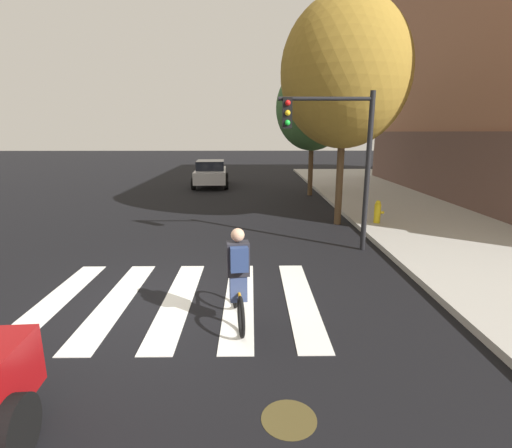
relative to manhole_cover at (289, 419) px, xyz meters
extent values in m
plane|color=black|center=(-2.34, 3.14, 0.00)|extent=(120.00, 120.00, 0.00)
cube|color=silver|center=(-4.22, 3.14, 0.00)|extent=(0.55, 3.80, 0.01)
cube|color=silver|center=(-3.04, 3.14, 0.00)|extent=(0.55, 3.80, 0.01)
cube|color=silver|center=(-1.85, 3.14, 0.00)|extent=(0.55, 3.80, 0.01)
cube|color=silver|center=(-0.66, 3.14, 0.00)|extent=(0.55, 3.80, 0.01)
cube|color=silver|center=(0.53, 3.14, 0.00)|extent=(0.55, 3.80, 0.01)
cylinder|color=#473D1E|center=(0.00, 0.00, 0.00)|extent=(0.64, 0.64, 0.01)
cylinder|color=black|center=(-2.77, -0.49, 0.34)|extent=(0.29, 0.69, 0.68)
cube|color=#B7B7BC|center=(-2.83, 19.11, 0.66)|extent=(2.04, 4.53, 0.68)
cube|color=black|center=(-2.83, 18.96, 1.26)|extent=(1.71, 2.21, 0.53)
cylinder|color=black|center=(-3.84, 20.47, 0.32)|extent=(0.27, 0.67, 0.66)
cylinder|color=black|center=(-1.99, 20.58, 0.32)|extent=(0.27, 0.67, 0.66)
cylinder|color=black|center=(-3.68, 17.63, 0.32)|extent=(0.27, 0.67, 0.66)
cylinder|color=black|center=(-1.83, 17.74, 0.32)|extent=(0.27, 0.67, 0.66)
torus|color=black|center=(-0.59, 1.82, 0.33)|extent=(0.15, 0.66, 0.66)
torus|color=black|center=(-0.74, 2.86, 0.33)|extent=(0.15, 0.66, 0.66)
cylinder|color=orange|center=(-0.66, 2.34, 0.61)|extent=(0.18, 0.89, 0.05)
cylinder|color=orange|center=(-0.64, 2.18, 0.68)|extent=(0.04, 0.04, 0.45)
cube|color=#384772|center=(-0.64, 2.18, 0.73)|extent=(0.31, 0.24, 0.56)
cube|color=#26262D|center=(-0.64, 2.18, 1.18)|extent=(0.39, 0.29, 0.56)
sphere|color=tan|center=(-0.64, 2.18, 1.58)|extent=(0.22, 0.22, 0.22)
cube|color=navy|center=(-0.62, 2.01, 1.23)|extent=(0.30, 0.20, 0.40)
cylinder|color=black|center=(2.67, 6.34, 2.10)|extent=(0.14, 0.14, 4.20)
cylinder|color=black|center=(1.47, 6.34, 4.00)|extent=(2.40, 0.10, 0.10)
cube|color=black|center=(0.51, 6.34, 3.65)|extent=(0.24, 0.20, 0.76)
sphere|color=red|center=(0.51, 6.23, 3.89)|extent=(0.14, 0.14, 0.14)
sphere|color=gold|center=(0.51, 6.23, 3.65)|extent=(0.14, 0.14, 0.14)
sphere|color=green|center=(0.51, 6.23, 3.41)|extent=(0.14, 0.14, 0.14)
cylinder|color=gold|center=(3.89, 8.89, 0.47)|extent=(0.22, 0.22, 0.65)
sphere|color=gold|center=(3.89, 8.89, 0.84)|extent=(0.18, 0.18, 0.18)
cylinder|color=gold|center=(4.05, 8.89, 0.50)|extent=(0.12, 0.09, 0.09)
cylinder|color=#4C3823|center=(2.64, 9.35, 1.68)|extent=(0.24, 0.24, 3.37)
ellipsoid|color=olive|center=(2.64, 9.35, 5.04)|extent=(4.19, 4.19, 4.82)
cylinder|color=#4C3823|center=(2.62, 15.65, 1.44)|extent=(0.24, 0.24, 2.89)
ellipsoid|color=#386033|center=(2.62, 15.65, 4.33)|extent=(3.60, 3.60, 4.14)
camera|label=1|loc=(-0.43, -3.64, 3.18)|focal=26.49mm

